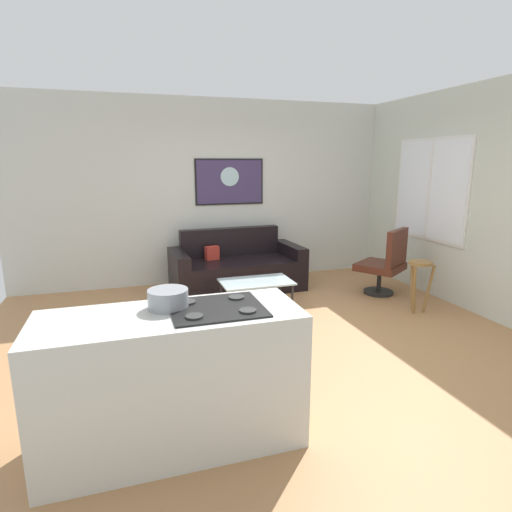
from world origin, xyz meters
TOP-DOWN VIEW (x-y plane):
  - ground at (0.00, 0.00)m, footprint 6.40×6.40m
  - back_wall at (0.00, 2.42)m, footprint 6.40×0.05m
  - right_wall at (2.62, 0.30)m, footprint 0.05×6.40m
  - couch at (0.01, 1.82)m, footprint 1.95×0.99m
  - coffee_table at (-0.01, 0.78)m, footprint 0.89×0.53m
  - armchair at (1.95, 0.91)m, footprint 0.82×0.81m
  - bar_stool at (1.93, 0.17)m, footprint 0.33×0.33m
  - kitchen_counter at (-1.29, -1.46)m, footprint 1.68×0.65m
  - mixing_bowl at (-1.29, -1.35)m, footprint 0.26×0.26m
  - wall_painting at (0.06, 2.38)m, footprint 1.08×0.03m
  - window at (2.59, 0.90)m, footprint 0.03×1.44m

SIDE VIEW (x-z plane):
  - ground at x=0.00m, z-range -0.04..0.00m
  - couch at x=0.01m, z-range -0.14..0.73m
  - coffee_table at x=-0.01m, z-range 0.17..0.58m
  - kitchen_counter at x=-1.29m, z-range -0.01..0.94m
  - armchair at x=1.95m, z-range -0.01..0.95m
  - bar_stool at x=1.93m, z-range 0.16..0.82m
  - mixing_bowl at x=-1.29m, z-range 0.92..1.05m
  - back_wall at x=0.00m, z-range 0.00..2.80m
  - right_wall at x=2.62m, z-range 0.00..2.80m
  - window at x=2.59m, z-range 0.77..2.19m
  - wall_painting at x=0.06m, z-range 1.21..1.91m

